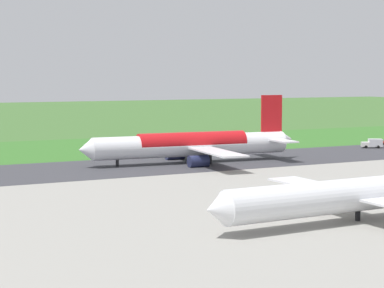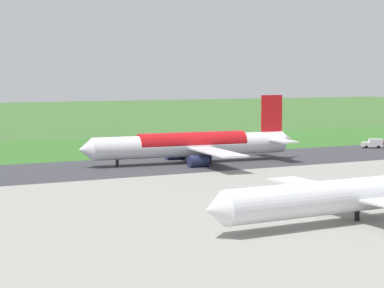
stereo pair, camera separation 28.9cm
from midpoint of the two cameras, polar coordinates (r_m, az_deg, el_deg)
name	(u,v)px [view 1 (the left image)]	position (r m, az deg, el deg)	size (l,w,h in m)	color
ground_plane	(197,163)	(161.86, 0.35, -1.57)	(800.00, 800.00, 0.00)	#3D662D
runway_asphalt	(197,163)	(161.86, 0.35, -1.56)	(600.00, 31.19, 0.06)	#38383D
grass_verge_foreground	(145,150)	(191.11, -4.02, -0.46)	(600.00, 80.00, 0.04)	#346B27
airliner_main	(193,145)	(160.95, 0.07, -0.05)	(54.15, 44.33, 15.88)	white
airliner_parked_mid	(360,194)	(99.33, 13.73, -4.03)	(48.92, 39.95, 14.30)	white
service_truck_baggage	(373,143)	(201.00, 14.79, 0.06)	(6.17, 4.75, 2.65)	silver
no_stopping_sign	(220,140)	(202.37, 2.30, 0.30)	(0.60, 0.10, 2.47)	slate
traffic_cone_orange	(203,144)	(202.63, 0.88, -0.03)	(0.40, 0.40, 0.55)	orange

